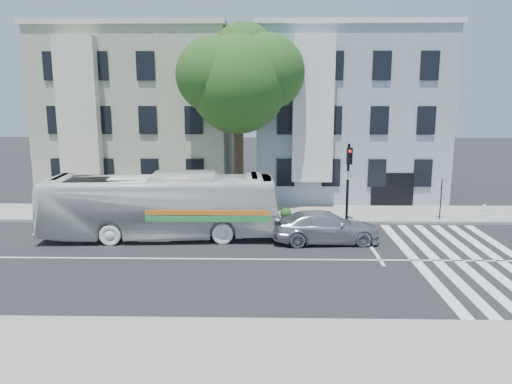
{
  "coord_description": "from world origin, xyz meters",
  "views": [
    {
      "loc": [
        1.63,
        -20.42,
        7.0
      ],
      "look_at": [
        1.13,
        2.76,
        2.4
      ],
      "focal_mm": 35.0,
      "sensor_mm": 36.0,
      "label": 1
    }
  ],
  "objects_px": {
    "bus": "(161,206)",
    "fire_hydrant": "(484,210)",
    "sedan": "(326,227)",
    "traffic_signal": "(348,173)"
  },
  "relations": [
    {
      "from": "sedan",
      "to": "traffic_signal",
      "type": "xyz_separation_m",
      "value": [
        1.55,
        3.34,
        2.09
      ]
    },
    {
      "from": "traffic_signal",
      "to": "fire_hydrant",
      "type": "xyz_separation_m",
      "value": [
        8.0,
        1.48,
        -2.34
      ]
    },
    {
      "from": "bus",
      "to": "fire_hydrant",
      "type": "height_order",
      "value": "bus"
    },
    {
      "from": "traffic_signal",
      "to": "sedan",
      "type": "bearing_deg",
      "value": -118.89
    },
    {
      "from": "sedan",
      "to": "fire_hydrant",
      "type": "height_order",
      "value": "sedan"
    },
    {
      "from": "bus",
      "to": "sedan",
      "type": "bearing_deg",
      "value": -97.92
    },
    {
      "from": "bus",
      "to": "traffic_signal",
      "type": "relative_size",
      "value": 2.62
    },
    {
      "from": "sedan",
      "to": "fire_hydrant",
      "type": "xyz_separation_m",
      "value": [
        9.55,
        4.82,
        -0.25
      ]
    },
    {
      "from": "sedan",
      "to": "traffic_signal",
      "type": "distance_m",
      "value": 4.23
    },
    {
      "from": "sedan",
      "to": "fire_hydrant",
      "type": "distance_m",
      "value": 10.7
    }
  ]
}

